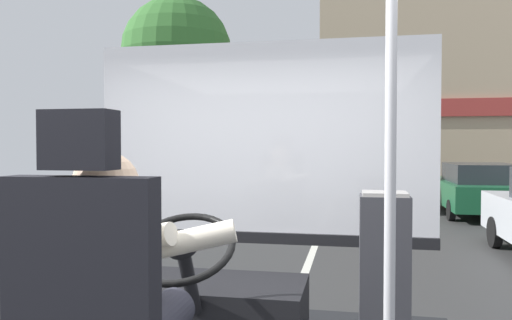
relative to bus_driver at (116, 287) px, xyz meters
The scene contains 9 objects.
ground 9.28m from the bus_driver, 89.06° to the left, with size 18.00×44.00×0.06m.
bus_driver is the anchor object (origin of this frame).
steering_console 1.25m from the bus_driver, 90.00° to the left, with size 1.10×1.01×0.84m.
handrail_pole 1.07m from the bus_driver, 22.16° to the left, with size 0.04×0.04×2.02m.
fare_box 1.57m from the bus_driver, 50.74° to the left, with size 0.27×0.23×0.94m.
windshield_panel 2.04m from the bus_driver, 85.68° to the left, with size 2.50×0.08×1.48m.
street_tree 12.98m from the bus_driver, 109.07° to the left, with size 3.11×3.11×6.02m.
shop_building 19.52m from the bus_driver, 71.73° to the left, with size 12.82×4.47×8.07m.
parked_car_green 12.84m from the bus_driver, 71.52° to the left, with size 1.97×3.96×1.35m.
Camera 1 is at (0.66, -1.96, 1.82)m, focal length 34.78 mm.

